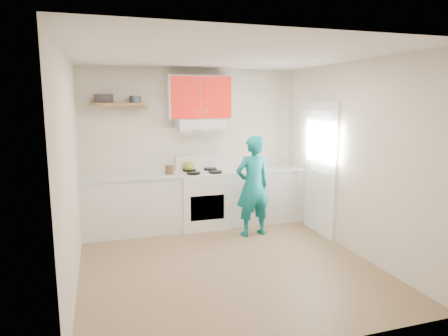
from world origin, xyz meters
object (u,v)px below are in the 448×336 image
object	(u,v)px
stove	(202,199)
person	(253,186)
crock	(169,170)
tin	(135,99)
kettle	(189,166)

from	to	relation	value
stove	person	bearing A→B (deg)	-46.11
crock	person	world-z (taller)	person
tin	person	world-z (taller)	tin
tin	crock	world-z (taller)	tin
tin	crock	size ratio (longest dim) A/B	1.04
tin	kettle	world-z (taller)	tin
stove	tin	distance (m)	1.93
person	tin	bearing A→B (deg)	-33.95
kettle	crock	xyz separation A→B (m)	(-0.35, -0.17, -0.02)
stove	tin	world-z (taller)	tin
stove	tin	size ratio (longest dim) A/B	5.24
tin	kettle	bearing A→B (deg)	-5.15
kettle	person	world-z (taller)	person
stove	crock	xyz separation A→B (m)	(-0.55, -0.05, 0.52)
kettle	crock	world-z (taller)	kettle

